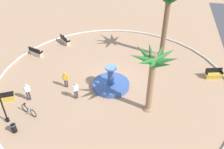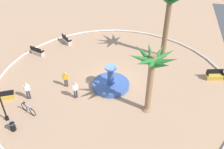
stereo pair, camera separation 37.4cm
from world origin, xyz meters
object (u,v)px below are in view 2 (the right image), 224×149
trash_bin (13,126)px  person_pedestrian_stroll (66,78)px  bench_west (67,40)px  bench_southwest (38,52)px  fountain (111,84)px  palm_tree_by_curb (169,9)px  person_cyclist_photo (75,89)px  bench_east (214,76)px  person_cyclist_helmet (27,90)px  palm_tree_near_fountain (152,67)px  bicycle_red_frame (28,109)px  bench_southeast (5,96)px

trash_bin → person_pedestrian_stroll: person_pedestrian_stroll is taller
bench_west → bench_southwest: size_ratio=0.91×
fountain → palm_tree_by_curb: bearing=146.6°
trash_bin → person_cyclist_photo: (-4.49, 3.30, 0.53)m
bench_east → bench_west: size_ratio=1.10×
person_cyclist_helmet → person_pedestrian_stroll: 3.41m
fountain → palm_tree_near_fountain: bearing=57.9°
bicycle_red_frame → palm_tree_by_curb: bearing=138.5°
bicycle_red_frame → person_pedestrian_stroll: size_ratio=1.01×
palm_tree_near_fountain → bench_southwest: palm_tree_near_fountain is taller
bench_east → bench_southeast: 19.06m
bench_southeast → person_pedestrian_stroll: person_pedestrian_stroll is taller
palm_tree_by_curb → bench_southwest: (2.82, -13.35, -4.99)m
bench_east → person_cyclist_helmet: person_cyclist_helmet is taller
bench_west → bicycle_red_frame: (11.61, 1.28, 0.04)m
trash_bin → bicycle_red_frame: 1.93m
fountain → bench_west: (-6.90, -6.93, 0.03)m
bench_southeast → person_cyclist_photo: person_cyclist_photo is taller
bench_west → person_cyclist_helmet: person_cyclist_helmet is taller
trash_bin → person_cyclist_helmet: size_ratio=0.43×
bench_southwest → person_pedestrian_stroll: (4.52, 5.11, 0.54)m
person_cyclist_helmet → person_cyclist_photo: person_cyclist_helmet is taller
person_pedestrian_stroll → bench_east: bearing=107.5°
bench_southwest → person_cyclist_photo: bearing=48.2°
palm_tree_near_fountain → bench_east: size_ratio=3.28×
fountain → palm_tree_by_curb: palm_tree_by_curb is taller
fountain → bicycle_red_frame: (4.72, -5.65, 0.07)m
bench_southeast → person_pedestrian_stroll: size_ratio=1.04×
bench_southeast → bicycle_red_frame: size_ratio=1.03×
palm_tree_by_curb → person_cyclist_helmet: palm_tree_by_curb is taller
palm_tree_near_fountain → bench_southeast: 12.67m
person_cyclist_photo → palm_tree_by_curb: bearing=141.5°
fountain → bench_southwest: size_ratio=1.99×
palm_tree_near_fountain → bench_southeast: bearing=-83.1°
person_pedestrian_stroll → palm_tree_near_fountain: bearing=79.5°
bench_east → person_pedestrian_stroll: size_ratio=1.05×
fountain → bench_southeast: 9.19m
palm_tree_near_fountain → bench_east: bearing=134.2°
fountain → palm_tree_by_curb: 9.26m
palm_tree_near_fountain → person_cyclist_photo: size_ratio=3.34×
palm_tree_near_fountain → bench_southeast: palm_tree_near_fountain is taller
fountain → person_cyclist_helmet: size_ratio=1.95×
palm_tree_near_fountain → bench_southwest: bearing=-115.1°
person_cyclist_photo → bench_west: bearing=-154.3°
fountain → trash_bin: (6.63, -5.88, 0.07)m
palm_tree_near_fountain → bench_west: (-9.14, -10.50, -3.84)m
bench_southwest → person_cyclist_helmet: (6.83, 2.61, 0.61)m
bicycle_red_frame → person_cyclist_helmet: bearing=-152.6°
bench_west → bicycle_red_frame: 11.68m
palm_tree_near_fountain → trash_bin: (4.39, -9.45, -3.80)m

